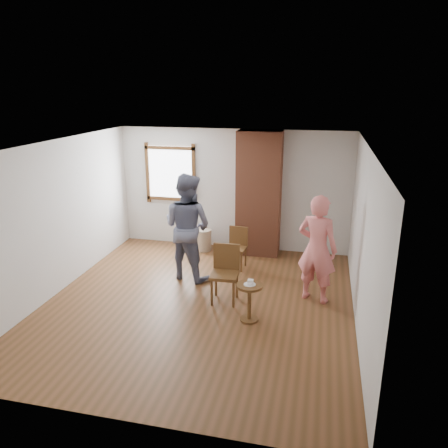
% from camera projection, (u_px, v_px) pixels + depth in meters
% --- Properties ---
extents(ground, '(5.50, 5.50, 0.00)m').
position_uv_depth(ground, '(199.00, 303.00, 7.25)').
color(ground, brown).
rests_on(ground, ground).
extents(room_shell, '(5.04, 5.52, 2.62)m').
position_uv_depth(room_shell, '(204.00, 189.00, 7.28)').
color(room_shell, silver).
rests_on(room_shell, ground).
extents(brick_chimney, '(0.90, 0.50, 2.60)m').
position_uv_depth(brick_chimney, '(259.00, 194.00, 9.05)').
color(brick_chimney, '#A25739').
rests_on(brick_chimney, ground).
extents(stoneware_crock, '(0.45, 0.45, 0.47)m').
position_uv_depth(stoneware_crock, '(203.00, 240.00, 9.53)').
color(stoneware_crock, tan).
rests_on(stoneware_crock, ground).
extents(dark_pot, '(0.19, 0.19, 0.15)m').
position_uv_depth(dark_pot, '(224.00, 248.00, 9.48)').
color(dark_pot, black).
rests_on(dark_pot, ground).
extents(dining_chair_left, '(0.41, 0.41, 0.81)m').
position_uv_depth(dining_chair_left, '(237.00, 245.00, 8.58)').
color(dining_chair_left, brown).
rests_on(dining_chair_left, ground).
extents(dining_chair_right, '(0.47, 0.47, 0.96)m').
position_uv_depth(dining_chair_right, '(225.00, 270.00, 7.23)').
color(dining_chair_right, brown).
rests_on(dining_chair_right, ground).
extents(side_table, '(0.40, 0.40, 0.60)m').
position_uv_depth(side_table, '(249.00, 296.00, 6.60)').
color(side_table, brown).
rests_on(side_table, ground).
extents(cake_plate, '(0.18, 0.18, 0.01)m').
position_uv_depth(cake_plate, '(250.00, 284.00, 6.54)').
color(cake_plate, white).
rests_on(cake_plate, side_table).
extents(cake_slice, '(0.08, 0.07, 0.06)m').
position_uv_depth(cake_slice, '(250.00, 282.00, 6.53)').
color(cake_slice, white).
rests_on(cake_slice, cake_plate).
extents(man, '(1.15, 1.01, 1.98)m').
position_uv_depth(man, '(187.00, 227.00, 7.97)').
color(man, '#161D3D').
rests_on(man, ground).
extents(person_pink, '(0.77, 0.63, 1.82)m').
position_uv_depth(person_pink, '(317.00, 249.00, 7.10)').
color(person_pink, '#EE7977').
rests_on(person_pink, ground).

